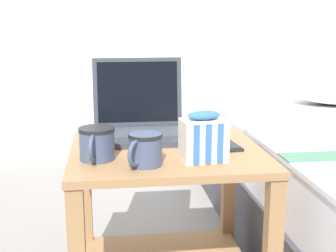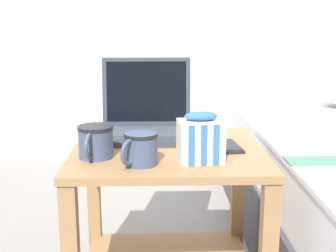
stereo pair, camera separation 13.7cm
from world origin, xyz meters
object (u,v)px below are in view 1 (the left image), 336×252
laptop (140,121)px  cell_phone (225,145)px  mug_front_left (145,148)px  snack_bag (203,138)px  mug_front_right (97,142)px

laptop → cell_phone: laptop is taller
mug_front_left → snack_bag: snack_bag is taller
laptop → mug_front_left: (-0.01, -0.33, -0.00)m
laptop → snack_bag: (0.16, -0.30, 0.01)m
snack_bag → mug_front_right: bearing=171.9°
laptop → snack_bag: laptop is taller
cell_phone → mug_front_right: bearing=-166.6°
mug_front_right → cell_phone: size_ratio=0.92×
laptop → mug_front_left: laptop is taller
laptop → snack_bag: size_ratio=2.22×
mug_front_left → snack_bag: bearing=9.5°
laptop → snack_bag: bearing=-62.8°
cell_phone → snack_bag: bearing=-125.6°
mug_front_right → cell_phone: (0.39, 0.09, -0.05)m
cell_phone → mug_front_left: bearing=-148.1°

